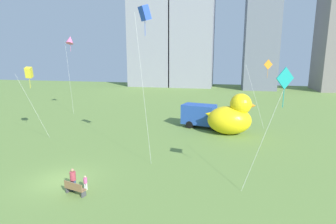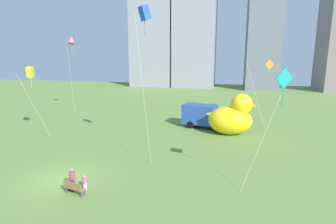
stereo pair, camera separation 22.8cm
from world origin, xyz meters
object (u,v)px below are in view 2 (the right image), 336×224
(person_child, at_px, (85,182))
(giant_inflatable_duck, at_px, (232,117))
(kite_blue, at_px, (145,14))
(box_truck, at_px, (205,116))
(kite_yellow, at_px, (30,73))
(kite_teal, at_px, (283,83))
(park_bench, at_px, (74,188))
(kite_orange, at_px, (268,67))
(person_adult, at_px, (72,178))
(kite_pink, at_px, (72,40))

(person_child, relative_size, giant_inflatable_duck, 0.18)
(kite_blue, bearing_deg, box_truck, 72.05)
(person_child, relative_size, kite_yellow, 0.13)
(box_truck, bearing_deg, kite_teal, -70.85)
(giant_inflatable_duck, bearing_deg, kite_yellow, -165.68)
(giant_inflatable_duck, bearing_deg, park_bench, -121.53)
(person_child, height_order, kite_yellow, kite_yellow)
(kite_blue, bearing_deg, kite_teal, -25.17)
(giant_inflatable_duck, height_order, kite_yellow, kite_yellow)
(kite_yellow, xyz_separation_m, kite_teal, (23.79, -8.83, 0.28))
(box_truck, height_order, kite_orange, kite_orange)
(kite_teal, relative_size, kite_orange, 0.99)
(park_bench, xyz_separation_m, giant_inflatable_duck, (10.07, 16.42, 1.54))
(park_bench, bearing_deg, person_child, 65.13)
(park_bench, bearing_deg, box_truck, 69.91)
(kite_orange, bearing_deg, giant_inflatable_duck, -125.89)
(kite_teal, bearing_deg, kite_blue, 154.83)
(box_truck, height_order, kite_yellow, kite_yellow)
(park_bench, height_order, person_adult, person_adult)
(giant_inflatable_duck, bearing_deg, kite_blue, -126.17)
(person_child, bearing_deg, kite_teal, 6.48)
(person_adult, bearing_deg, kite_teal, 7.32)
(box_truck, bearing_deg, kite_yellow, -157.03)
(kite_pink, relative_size, kite_blue, 0.93)
(kite_yellow, bearing_deg, kite_orange, 24.05)
(park_bench, bearing_deg, kite_pink, 120.18)
(park_bench, bearing_deg, kite_yellow, 135.70)
(person_adult, distance_m, kite_blue, 13.14)
(person_adult, relative_size, giant_inflatable_duck, 0.28)
(person_adult, xyz_separation_m, kite_orange, (14.80, 21.95, 6.54))
(person_child, height_order, kite_orange, kite_orange)
(giant_inflatable_duck, bearing_deg, kite_orange, 54.11)
(box_truck, relative_size, kite_teal, 0.72)
(park_bench, distance_m, kite_blue, 13.62)
(kite_orange, bearing_deg, kite_teal, -95.30)
(person_child, xyz_separation_m, kite_orange, (14.07, 21.67, 6.86))
(giant_inflatable_duck, distance_m, box_truck, 3.98)
(kite_teal, bearing_deg, kite_pink, 140.81)
(box_truck, relative_size, kite_yellow, 0.77)
(giant_inflatable_duck, bearing_deg, kite_teal, -80.19)
(park_bench, relative_size, kite_teal, 0.19)
(person_adult, bearing_deg, kite_pink, 120.01)
(giant_inflatable_duck, bearing_deg, person_child, -121.83)
(person_child, bearing_deg, kite_blue, 66.33)
(kite_teal, distance_m, kite_pink, 34.03)
(person_adult, height_order, kite_yellow, kite_yellow)
(person_adult, bearing_deg, giant_inflatable_duck, 56.75)
(person_child, bearing_deg, box_truck, 70.12)
(park_bench, relative_size, person_adult, 0.99)
(kite_orange, bearing_deg, kite_pink, 177.80)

